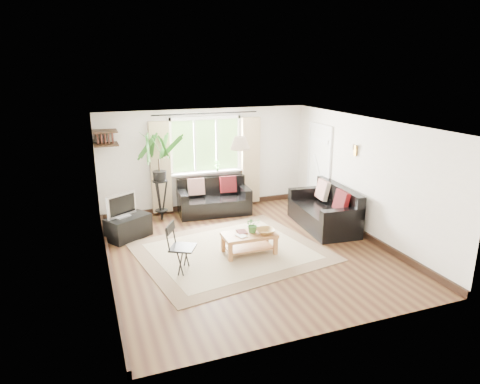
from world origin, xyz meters
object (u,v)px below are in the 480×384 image
object	(u,v)px
sofa_right	(323,208)
sofa_back	(214,198)
tv_stand	(128,227)
folding_chair	(183,248)
palm_stand	(160,177)
coffee_table	(249,244)

from	to	relation	value
sofa_right	sofa_back	bearing A→B (deg)	-125.88
tv_stand	folding_chair	world-z (taller)	folding_chair
palm_stand	folding_chair	bearing A→B (deg)	-92.59
tv_stand	coffee_table	bearing A→B (deg)	-69.65
sofa_back	palm_stand	size ratio (longest dim) A/B	0.83
sofa_right	tv_stand	size ratio (longest dim) A/B	2.11
sofa_right	palm_stand	world-z (taller)	palm_stand
sofa_right	palm_stand	size ratio (longest dim) A/B	0.91
coffee_table	palm_stand	world-z (taller)	palm_stand
sofa_right	tv_stand	world-z (taller)	sofa_right
tv_stand	folding_chair	size ratio (longest dim) A/B	1.01
sofa_back	coffee_table	xyz separation A→B (m)	(-0.06, -2.39, -0.19)
tv_stand	palm_stand	distance (m)	1.40
sofa_back	sofa_right	distance (m)	2.55
coffee_table	tv_stand	size ratio (longest dim) A/B	1.14
palm_stand	folding_chair	world-z (taller)	palm_stand
coffee_table	tv_stand	world-z (taller)	tv_stand
coffee_table	folding_chair	distance (m)	1.35
sofa_back	folding_chair	size ratio (longest dim) A/B	1.94
coffee_table	tv_stand	xyz separation A→B (m)	(-2.00, 1.55, 0.03)
palm_stand	sofa_back	bearing A→B (deg)	0.06
coffee_table	palm_stand	bearing A→B (deg)	116.31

